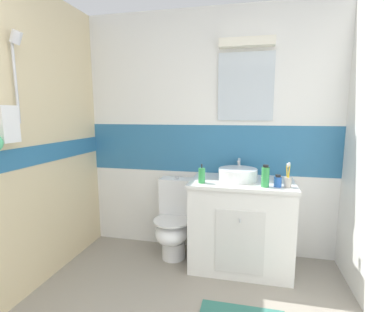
{
  "coord_description": "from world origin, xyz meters",
  "views": [
    {
      "loc": [
        0.44,
        -0.4,
        1.47
      ],
      "look_at": [
        -0.07,
        1.92,
        1.1
      ],
      "focal_mm": 25.51,
      "sensor_mm": 36.0,
      "label": 1
    }
  ],
  "objects_px": {
    "sink_basin": "(238,174)",
    "toothbrush_cup": "(288,180)",
    "lotion_bottle_short": "(278,181)",
    "toilet": "(174,221)",
    "soap_dispenser": "(202,175)",
    "mouthwash_bottle": "(265,176)"
  },
  "relations": [
    {
      "from": "sink_basin",
      "to": "toothbrush_cup",
      "type": "bearing_deg",
      "value": -23.32
    },
    {
      "from": "lotion_bottle_short",
      "to": "toilet",
      "type": "bearing_deg",
      "value": 168.13
    },
    {
      "from": "soap_dispenser",
      "to": "lotion_bottle_short",
      "type": "height_order",
      "value": "soap_dispenser"
    },
    {
      "from": "mouthwash_bottle",
      "to": "sink_basin",
      "type": "bearing_deg",
      "value": 139.21
    },
    {
      "from": "soap_dispenser",
      "to": "lotion_bottle_short",
      "type": "distance_m",
      "value": 0.66
    },
    {
      "from": "toilet",
      "to": "lotion_bottle_short",
      "type": "bearing_deg",
      "value": -11.87
    },
    {
      "from": "sink_basin",
      "to": "soap_dispenser",
      "type": "xyz_separation_m",
      "value": [
        -0.31,
        -0.19,
        0.01
      ]
    },
    {
      "from": "toilet",
      "to": "lotion_bottle_short",
      "type": "distance_m",
      "value": 1.13
    },
    {
      "from": "sink_basin",
      "to": "mouthwash_bottle",
      "type": "distance_m",
      "value": 0.32
    },
    {
      "from": "toilet",
      "to": "toothbrush_cup",
      "type": "height_order",
      "value": "toothbrush_cup"
    },
    {
      "from": "toilet",
      "to": "toothbrush_cup",
      "type": "distance_m",
      "value": 1.2
    },
    {
      "from": "sink_basin",
      "to": "mouthwash_bottle",
      "type": "relative_size",
      "value": 2.14
    },
    {
      "from": "sink_basin",
      "to": "soap_dispenser",
      "type": "height_order",
      "value": "sink_basin"
    },
    {
      "from": "toilet",
      "to": "soap_dispenser",
      "type": "relative_size",
      "value": 4.63
    },
    {
      "from": "sink_basin",
      "to": "toothbrush_cup",
      "type": "distance_m",
      "value": 0.46
    },
    {
      "from": "toilet",
      "to": "toothbrush_cup",
      "type": "xyz_separation_m",
      "value": [
        1.06,
        -0.2,
        0.54
      ]
    },
    {
      "from": "soap_dispenser",
      "to": "mouthwash_bottle",
      "type": "height_order",
      "value": "mouthwash_bottle"
    },
    {
      "from": "sink_basin",
      "to": "toilet",
      "type": "distance_m",
      "value": 0.83
    },
    {
      "from": "mouthwash_bottle",
      "to": "soap_dispenser",
      "type": "bearing_deg",
      "value": 178.26
    },
    {
      "from": "sink_basin",
      "to": "toothbrush_cup",
      "type": "height_order",
      "value": "toothbrush_cup"
    },
    {
      "from": "toilet",
      "to": "mouthwash_bottle",
      "type": "relative_size",
      "value": 4.26
    },
    {
      "from": "soap_dispenser",
      "to": "mouthwash_bottle",
      "type": "relative_size",
      "value": 0.92
    }
  ]
}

